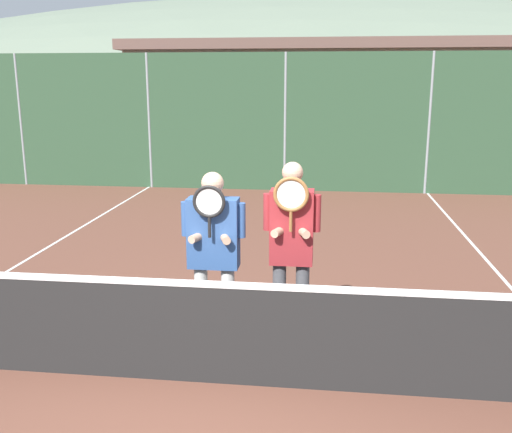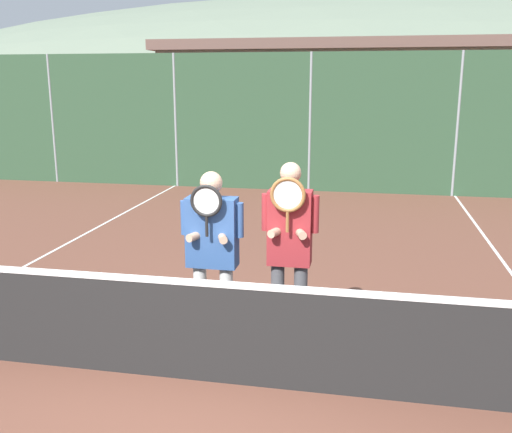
{
  "view_description": "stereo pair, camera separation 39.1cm",
  "coord_description": "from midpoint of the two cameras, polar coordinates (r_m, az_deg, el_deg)",
  "views": [
    {
      "loc": [
        0.98,
        -4.48,
        2.6
      ],
      "look_at": [
        0.32,
        0.94,
        1.3
      ],
      "focal_mm": 40.0,
      "sensor_mm": 36.0,
      "label": 1
    },
    {
      "loc": [
        1.37,
        -4.42,
        2.6
      ],
      "look_at": [
        0.32,
        0.94,
        1.3
      ],
      "focal_mm": 40.0,
      "sensor_mm": 36.0,
      "label": 2
    }
  ],
  "objects": [
    {
      "name": "car_far_left",
      "position": [
        18.58,
        -10.29,
        8.02
      ],
      "size": [
        4.77,
        2.09,
        1.81
      ],
      "color": "navy",
      "rests_on": "ground_plane"
    },
    {
      "name": "court_line_left_sideline",
      "position": [
        9.13,
        -19.64,
        -3.93
      ],
      "size": [
        0.05,
        16.0,
        0.01
      ],
      "primitive_type": "cube",
      "color": "white",
      "rests_on": "ground_plane"
    },
    {
      "name": "car_center",
      "position": [
        17.21,
        22.85,
        6.71
      ],
      "size": [
        4.4,
        1.92,
        1.77
      ],
      "color": "#B2B7BC",
      "rests_on": "ground_plane"
    },
    {
      "name": "player_center_left",
      "position": [
        5.42,
        5.44,
        -2.82
      ],
      "size": [
        0.54,
        0.34,
        1.88
      ],
      "color": "#56565B",
      "rests_on": "ground_plane"
    },
    {
      "name": "clubhouse_building",
      "position": [
        22.56,
        12.19,
        11.68
      ],
      "size": [
        15.96,
        5.5,
        4.02
      ],
      "color": "tan",
      "rests_on": "ground_plane"
    },
    {
      "name": "player_leftmost",
      "position": [
        5.48,
        -2.37,
        -2.92
      ],
      "size": [
        0.62,
        0.34,
        1.78
      ],
      "color": "white",
      "rests_on": "ground_plane"
    },
    {
      "name": "tennis_net",
      "position": [
        5.07,
        -3.41,
        -11.24
      ],
      "size": [
        9.17,
        0.09,
        1.05
      ],
      "color": "gray",
      "rests_on": "ground_plane"
    },
    {
      "name": "hill_distant",
      "position": [
        56.93,
        10.08,
        10.6
      ],
      "size": [
        101.23,
        56.24,
        19.68
      ],
      "color": "slate",
      "rests_on": "ground_plane"
    },
    {
      "name": "ground_plane",
      "position": [
        5.29,
        -3.33,
        -16.08
      ],
      "size": [
        120.0,
        120.0,
        0.0
      ],
      "primitive_type": "plane",
      "color": "brown"
    },
    {
      "name": "fence_back",
      "position": [
        13.73,
        6.25,
        9.27
      ],
      "size": [
        20.07,
        0.06,
        3.26
      ],
      "color": "gray",
      "rests_on": "ground_plane"
    },
    {
      "name": "car_left_of_center",
      "position": [
        17.0,
        5.92,
        7.79
      ],
      "size": [
        4.16,
        2.04,
        1.9
      ],
      "color": "#285638",
      "rests_on": "ground_plane"
    }
  ]
}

